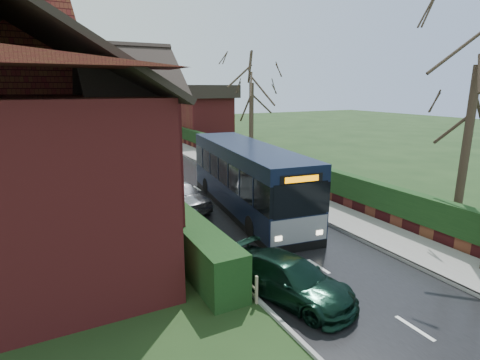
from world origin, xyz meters
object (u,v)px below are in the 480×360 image
brick_house (29,138)px  car_green (290,278)px  car_silver (180,195)px  bus_stop_sign (301,176)px  bus (247,179)px

brick_house → car_green: brick_house is taller
car_green → car_silver: bearing=73.1°
car_silver → car_green: bearing=-99.6°
brick_house → bus_stop_sign: 12.36m
car_silver → car_green: car_silver is taller
bus → car_green: bearing=-102.5°
bus_stop_sign → car_green: bearing=-138.5°
bus → car_green: bus is taller
brick_house → bus_stop_sign: (12.03, -1.20, -2.57)m
bus → bus_stop_sign: (2.50, -1.27, 0.11)m
bus → bus_stop_sign: bearing=-19.7°
car_silver → bus_stop_sign: (5.50, -3.18, 1.06)m
brick_house → bus: brick_house is taller
bus → car_silver: 3.68m
car_green → bus: bearing=52.6°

